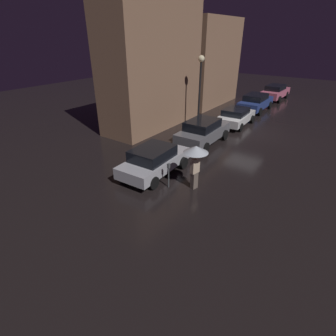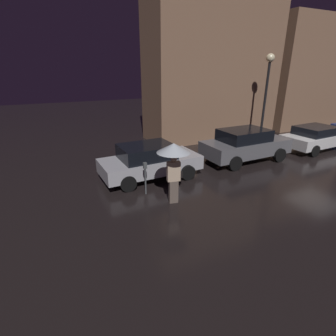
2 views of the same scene
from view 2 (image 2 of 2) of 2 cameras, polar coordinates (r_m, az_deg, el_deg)
ground_plane at (r=15.54m, az=30.93°, el=1.85°), size 60.00×60.00×0.00m
building_facade_left at (r=17.55m, az=9.77°, el=21.43°), size 8.36×3.00×9.04m
building_facade_right at (r=23.65m, az=28.25°, el=17.60°), size 7.62×3.00×7.73m
parked_car_silver at (r=10.78m, az=-4.06°, el=1.61°), size 4.14×2.01×1.42m
parked_car_grey at (r=13.34m, az=16.47°, el=4.96°), size 4.40×2.03×1.56m
parked_car_white at (r=16.78m, az=29.48°, el=5.87°), size 4.04×2.00×1.31m
pedestrian_with_umbrella at (r=8.40m, az=1.25°, el=2.71°), size 1.10×1.10×2.08m
parking_meter at (r=9.34m, az=-4.97°, el=-1.45°), size 0.12×0.10×1.21m
street_lamp_near at (r=16.39m, az=20.81°, el=17.23°), size 0.46×0.46×5.04m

